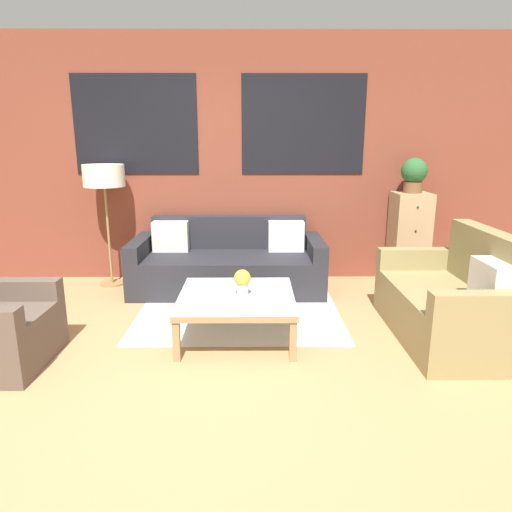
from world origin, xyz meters
name	(u,v)px	position (x,y,z in m)	size (l,w,h in m)	color
ground_plane	(201,373)	(0.00, 0.00, 0.00)	(16.00, 16.00, 0.00)	#AD7F51
wall_back_brick	(221,160)	(0.00, 2.44, 1.41)	(8.40, 0.09, 2.80)	brown
rug	(239,311)	(0.24, 1.22, 0.00)	(1.94, 1.58, 0.00)	silver
couch_dark	(228,265)	(0.10, 1.95, 0.28)	(2.09, 0.88, 0.78)	#232328
settee_vintage	(452,303)	(2.04, 0.60, 0.31)	(0.80, 1.46, 0.92)	olive
coffee_table	(237,300)	(0.24, 0.63, 0.33)	(0.95, 0.95, 0.38)	silver
floor_lamp	(104,180)	(-1.27, 2.11, 1.20)	(0.45, 0.45, 1.37)	olive
drawer_cabinet	(409,239)	(2.18, 2.16, 0.53)	(0.40, 0.42, 1.06)	tan
potted_plant	(414,174)	(2.18, 2.16, 1.27)	(0.29, 0.29, 0.39)	brown
flower_vase	(242,281)	(0.29, 0.60, 0.51)	(0.14, 0.14, 0.22)	silver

